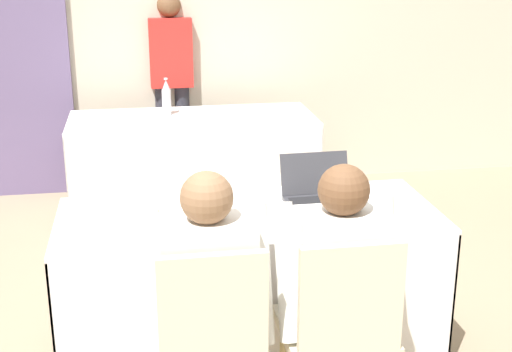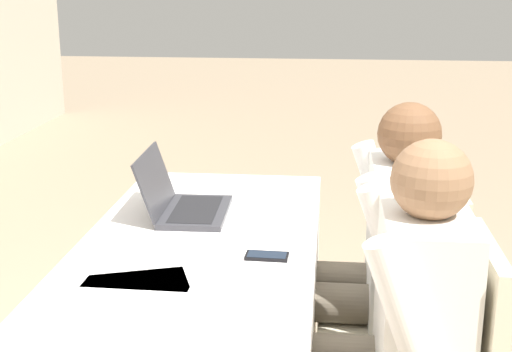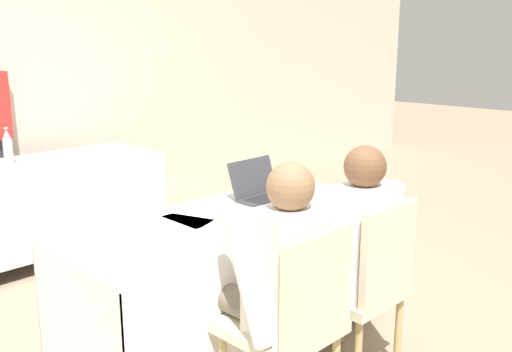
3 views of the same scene
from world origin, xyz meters
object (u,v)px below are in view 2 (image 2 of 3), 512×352
(laptop, at_px, (184,203))
(person_white_shirt, at_px, (378,254))
(cell_phone, at_px, (267,256))
(chair_near_right, at_px, (408,300))
(person_checkered_shirt, at_px, (391,330))

(laptop, height_order, person_white_shirt, person_white_shirt)
(cell_phone, xyz_separation_m, chair_near_right, (0.26, -0.45, -0.24))
(laptop, distance_m, person_white_shirt, 0.69)
(person_white_shirt, bearing_deg, laptop, -99.00)
(laptop, height_order, chair_near_right, laptop)
(cell_phone, bearing_deg, laptop, 43.39)
(cell_phone, height_order, person_white_shirt, person_white_shirt)
(person_checkered_shirt, bearing_deg, person_white_shirt, -180.00)
(cell_phone, bearing_deg, person_checkered_shirt, -125.16)
(cell_phone, distance_m, person_checkered_shirt, 0.44)
(person_checkered_shirt, distance_m, person_white_shirt, 0.52)
(chair_near_right, height_order, person_checkered_shirt, person_checkered_shirt)
(person_checkered_shirt, bearing_deg, chair_near_right, 168.78)
(person_checkered_shirt, relative_size, person_white_shirt, 1.00)
(chair_near_right, bearing_deg, cell_phone, -59.84)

